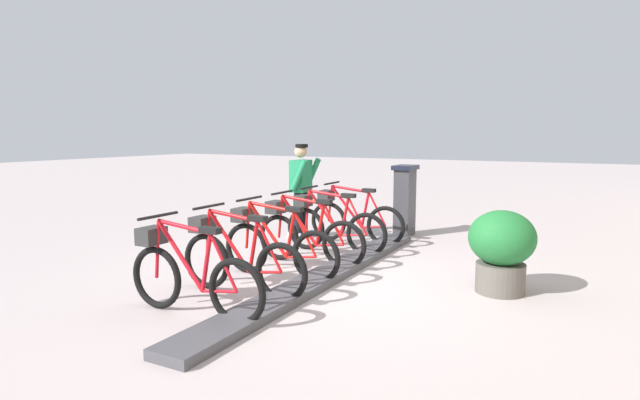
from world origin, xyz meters
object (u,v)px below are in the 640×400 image
at_px(bike_docked_2, 306,234).
at_px(bike_docked_4, 237,258).
at_px(payment_kiosk, 405,199).
at_px(bike_docked_3, 275,245).
at_px(bike_docked_5, 189,274).
at_px(worker_near_rack, 301,187).
at_px(bike_docked_1, 331,225).
at_px(planter_bush, 502,247).
at_px(bike_docked_0, 352,218).

bearing_deg(bike_docked_2, bike_docked_4, 90.00).
height_order(payment_kiosk, bike_docked_3, payment_kiosk).
xyz_separation_m(bike_docked_5, worker_near_rack, (0.99, -3.98, 0.48)).
xyz_separation_m(payment_kiosk, bike_docked_4, (0.57, 4.19, -0.24)).
height_order(bike_docked_1, planter_bush, bike_docked_1).
height_order(worker_near_rack, planter_bush, worker_near_rack).
height_order(bike_docked_2, bike_docked_5, same).
relative_size(payment_kiosk, worker_near_rack, 0.77).
relative_size(payment_kiosk, bike_docked_0, 0.74).
bearing_deg(worker_near_rack, bike_docked_2, 122.06).
xyz_separation_m(bike_docked_3, bike_docked_4, (0.00, 0.80, 0.00)).
xyz_separation_m(worker_near_rack, planter_bush, (-3.66, 1.69, -0.37)).
distance_m(payment_kiosk, bike_docked_2, 2.68).
bearing_deg(bike_docked_4, bike_docked_2, -90.00).
relative_size(bike_docked_0, bike_docked_3, 1.00).
xyz_separation_m(payment_kiosk, bike_docked_5, (0.57, 4.99, -0.24)).
height_order(payment_kiosk, bike_docked_2, payment_kiosk).
bearing_deg(bike_docked_5, bike_docked_4, -90.00).
height_order(payment_kiosk, bike_docked_4, payment_kiosk).
xyz_separation_m(bike_docked_3, planter_bush, (-2.67, -0.70, 0.11)).
distance_m(bike_docked_0, bike_docked_1, 0.80).
distance_m(bike_docked_1, worker_near_rack, 1.36).
height_order(bike_docked_2, planter_bush, bike_docked_2).
relative_size(bike_docked_0, bike_docked_2, 1.00).
xyz_separation_m(bike_docked_4, planter_bush, (-2.67, -1.49, 0.11)).
bearing_deg(payment_kiosk, bike_docked_1, 72.45).
bearing_deg(payment_kiosk, bike_docked_3, 80.45).
bearing_deg(bike_docked_0, bike_docked_5, 90.00).
distance_m(bike_docked_1, bike_docked_5, 3.18).
distance_m(bike_docked_3, bike_docked_5, 1.59).
height_order(bike_docked_4, bike_docked_5, same).
bearing_deg(payment_kiosk, planter_bush, 127.81).
xyz_separation_m(payment_kiosk, bike_docked_0, (0.57, 1.01, -0.24)).
distance_m(bike_docked_4, planter_bush, 3.06).
xyz_separation_m(bike_docked_3, bike_docked_5, (0.00, 1.59, 0.00)).
distance_m(payment_kiosk, bike_docked_4, 4.24).
relative_size(bike_docked_3, bike_docked_5, 1.00).
bearing_deg(bike_docked_0, bike_docked_2, 90.00).
bearing_deg(worker_near_rack, bike_docked_0, -179.86).
bearing_deg(bike_docked_4, bike_docked_3, -90.00).
relative_size(bike_docked_4, worker_near_rack, 1.04).
distance_m(bike_docked_0, bike_docked_4, 3.18).
distance_m(bike_docked_2, planter_bush, 2.67).
relative_size(bike_docked_0, bike_docked_4, 1.00).
xyz_separation_m(bike_docked_1, worker_near_rack, (0.99, -0.79, 0.48)).
distance_m(bike_docked_3, planter_bush, 2.76).
distance_m(bike_docked_1, bike_docked_3, 1.59).
bearing_deg(payment_kiosk, bike_docked_2, 77.61).
bearing_deg(bike_docked_0, worker_near_rack, 0.14).
distance_m(bike_docked_0, bike_docked_3, 2.39).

